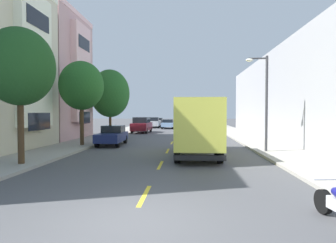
% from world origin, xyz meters
% --- Properties ---
extents(ground_plane, '(160.00, 160.00, 0.00)m').
position_xyz_m(ground_plane, '(0.00, 30.00, 0.00)').
color(ground_plane, '#4C4C4F').
extents(sidewalk_left, '(3.20, 120.00, 0.14)m').
position_xyz_m(sidewalk_left, '(-7.10, 28.00, 0.07)').
color(sidewalk_left, '#A39E93').
rests_on(sidewalk_left, ground_plane).
extents(sidewalk_right, '(3.20, 120.00, 0.14)m').
position_xyz_m(sidewalk_right, '(7.10, 28.00, 0.07)').
color(sidewalk_right, '#A39E93').
rests_on(sidewalk_right, ground_plane).
extents(lane_centerline_dashes, '(0.14, 47.20, 0.01)m').
position_xyz_m(lane_centerline_dashes, '(0.00, 24.50, 0.00)').
color(lane_centerline_dashes, yellow).
rests_on(lane_centerline_dashes, ground_plane).
extents(townhouse_third_rose, '(10.64, 7.81, 11.71)m').
position_xyz_m(townhouse_third_rose, '(-13.61, 19.13, 5.66)').
color(townhouse_third_rose, '#CC9E9E').
rests_on(townhouse_third_rose, ground_plane).
extents(apartment_block_opposite, '(10.00, 36.00, 8.04)m').
position_xyz_m(apartment_block_opposite, '(13.70, 20.00, 4.02)').
color(apartment_block_opposite, '#A8A8AD').
rests_on(apartment_block_opposite, ground_plane).
extents(street_tree_nearest, '(3.13, 3.13, 6.26)m').
position_xyz_m(street_tree_nearest, '(-6.40, 6.17, 4.59)').
color(street_tree_nearest, '#47331E').
rests_on(street_tree_nearest, sidewalk_left).
extents(street_tree_second, '(3.19, 3.19, 6.09)m').
position_xyz_m(street_tree_second, '(-6.40, 13.79, 4.44)').
color(street_tree_second, '#47331E').
rests_on(street_tree_second, sidewalk_left).
extents(street_tree_third, '(3.85, 3.85, 6.62)m').
position_xyz_m(street_tree_third, '(-6.40, 21.41, 4.40)').
color(street_tree_third, '#47331E').
rests_on(street_tree_third, sidewalk_left).
extents(street_lamp, '(1.35, 0.28, 5.81)m').
position_xyz_m(street_lamp, '(5.93, 11.31, 3.57)').
color(street_lamp, '#38383D').
rests_on(street_lamp, sidewalk_right).
extents(delivery_box_truck, '(2.50, 7.29, 3.21)m').
position_xyz_m(delivery_box_truck, '(1.80, 9.94, 1.84)').
color(delivery_box_truck, '#D8D84C').
rests_on(delivery_box_truck, ground_plane).
extents(parked_suv_burgundy, '(2.09, 4.86, 1.93)m').
position_xyz_m(parked_suv_burgundy, '(-4.40, 28.62, 0.99)').
color(parked_suv_burgundy, maroon).
rests_on(parked_suv_burgundy, ground_plane).
extents(parked_hatchback_red, '(1.81, 4.03, 1.50)m').
position_xyz_m(parked_hatchback_red, '(4.29, 50.06, 0.76)').
color(parked_hatchback_red, '#AD1E1E').
rests_on(parked_hatchback_red, ground_plane).
extents(parked_hatchback_navy, '(1.83, 4.04, 1.50)m').
position_xyz_m(parked_hatchback_navy, '(-4.47, 14.97, 0.76)').
color(parked_hatchback_navy, navy).
rests_on(parked_hatchback_navy, ground_plane).
extents(parked_pickup_silver, '(2.06, 5.32, 1.73)m').
position_xyz_m(parked_pickup_silver, '(-4.33, 40.56, 0.83)').
color(parked_pickup_silver, '#B2B5BA').
rests_on(parked_pickup_silver, ground_plane).
extents(parked_wagon_black, '(1.95, 4.75, 1.50)m').
position_xyz_m(parked_wagon_black, '(-4.27, 46.56, 0.80)').
color(parked_wagon_black, black).
rests_on(parked_wagon_black, ground_plane).
extents(parked_wagon_orange, '(1.91, 4.74, 1.50)m').
position_xyz_m(parked_wagon_orange, '(4.37, 36.57, 0.80)').
color(parked_wagon_orange, orange).
rests_on(parked_wagon_orange, ground_plane).
extents(moving_sky_sedan, '(1.80, 4.50, 1.43)m').
position_xyz_m(moving_sky_sedan, '(-1.80, 38.09, 0.75)').
color(moving_sky_sedan, '#7A9EC6').
rests_on(moving_sky_sedan, ground_plane).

